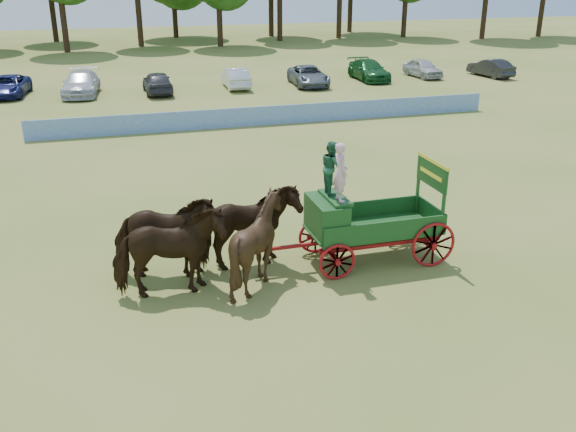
{
  "coord_description": "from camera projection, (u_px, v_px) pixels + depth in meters",
  "views": [
    {
      "loc": [
        -10.15,
        -15.93,
        8.37
      ],
      "look_at": [
        -5.06,
        1.25,
        1.3
      ],
      "focal_mm": 40.0,
      "sensor_mm": 36.0,
      "label": 1
    }
  ],
  "objects": [
    {
      "name": "horse_wheel_left",
      "position": [
        257.0,
        243.0,
        17.54
      ],
      "size": [
        2.53,
        2.31,
        2.5
      ],
      "primitive_type": "imported",
      "rotation": [
        0.0,
        0.0,
        1.71
      ],
      "color": "#321C0E",
      "rests_on": "ground"
    },
    {
      "name": "ground",
      "position": [
        455.0,
        252.0,
        19.96
      ],
      "size": [
        160.0,
        160.0,
        0.0
      ],
      "primitive_type": "plane",
      "color": "olive",
      "rests_on": "ground"
    },
    {
      "name": "horse_lead_right",
      "position": [
        165.0,
        237.0,
        17.89
      ],
      "size": [
        3.2,
        2.02,
        2.5
      ],
      "primitive_type": "imported",
      "rotation": [
        0.0,
        0.0,
        1.33
      ],
      "color": "#321C0E",
      "rests_on": "ground"
    },
    {
      "name": "parked_cars",
      "position": [
        187.0,
        80.0,
        45.13
      ],
      "size": [
        47.95,
        7.06,
        1.57
      ],
      "color": "silver",
      "rests_on": "ground"
    },
    {
      "name": "farm_dray",
      "position": [
        351.0,
        211.0,
        18.68
      ],
      "size": [
        5.99,
        2.0,
        3.82
      ],
      "color": "#A41015",
      "rests_on": "ground"
    },
    {
      "name": "sponsor_banner",
      "position": [
        273.0,
        115.0,
        35.56
      ],
      "size": [
        26.0,
        0.08,
        1.05
      ],
      "primitive_type": "cube",
      "color": "#1F52A8",
      "rests_on": "ground"
    },
    {
      "name": "horse_wheel_right",
      "position": [
        248.0,
        228.0,
        18.52
      ],
      "size": [
        3.07,
        1.6,
        2.5
      ],
      "primitive_type": "imported",
      "rotation": [
        0.0,
        0.0,
        1.66
      ],
      "color": "#321C0E",
      "rests_on": "ground"
    },
    {
      "name": "horse_lead_left",
      "position": [
        169.0,
        253.0,
        16.91
      ],
      "size": [
        2.97,
        1.38,
        2.5
      ],
      "primitive_type": "imported",
      "rotation": [
        0.0,
        0.0,
        1.56
      ],
      "color": "#321C0E",
      "rests_on": "ground"
    }
  ]
}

